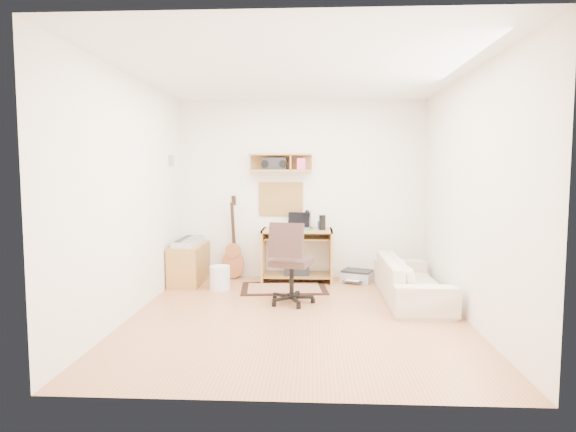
{
  "coord_description": "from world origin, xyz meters",
  "views": [
    {
      "loc": [
        0.17,
        -5.2,
        1.56
      ],
      "look_at": [
        -0.15,
        1.05,
        1.0
      ],
      "focal_mm": 30.5,
      "sensor_mm": 36.0,
      "label": 1
    }
  ],
  "objects_px": {
    "task_chair": "(292,262)",
    "printer": "(357,276)",
    "desk": "(297,255)",
    "cabinet": "(189,263)",
    "sofa": "(412,273)"
  },
  "relations": [
    {
      "from": "task_chair",
      "to": "sofa",
      "type": "xyz_separation_m",
      "value": [
        1.46,
        0.22,
        -0.16
      ]
    },
    {
      "from": "cabinet",
      "to": "printer",
      "type": "bearing_deg",
      "value": 4.34
    },
    {
      "from": "cabinet",
      "to": "sofa",
      "type": "height_order",
      "value": "sofa"
    },
    {
      "from": "printer",
      "to": "sofa",
      "type": "distance_m",
      "value": 1.18
    },
    {
      "from": "desk",
      "to": "printer",
      "type": "relative_size",
      "value": 2.41
    },
    {
      "from": "cabinet",
      "to": "sofa",
      "type": "distance_m",
      "value": 3.07
    },
    {
      "from": "desk",
      "to": "printer",
      "type": "distance_m",
      "value": 0.91
    },
    {
      "from": "desk",
      "to": "sofa",
      "type": "xyz_separation_m",
      "value": [
        1.43,
        -0.99,
        -0.03
      ]
    },
    {
      "from": "cabinet",
      "to": "sofa",
      "type": "bearing_deg",
      "value": -15.39
    },
    {
      "from": "task_chair",
      "to": "sofa",
      "type": "bearing_deg",
      "value": 23.69
    },
    {
      "from": "task_chair",
      "to": "printer",
      "type": "xyz_separation_m",
      "value": [
        0.89,
        1.21,
        -0.41
      ]
    },
    {
      "from": "desk",
      "to": "task_chair",
      "type": "relative_size",
      "value": 1.0
    },
    {
      "from": "desk",
      "to": "task_chair",
      "type": "height_order",
      "value": "task_chair"
    },
    {
      "from": "cabinet",
      "to": "sofa",
      "type": "relative_size",
      "value": 0.51
    },
    {
      "from": "desk",
      "to": "task_chair",
      "type": "bearing_deg",
      "value": -91.32
    }
  ]
}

